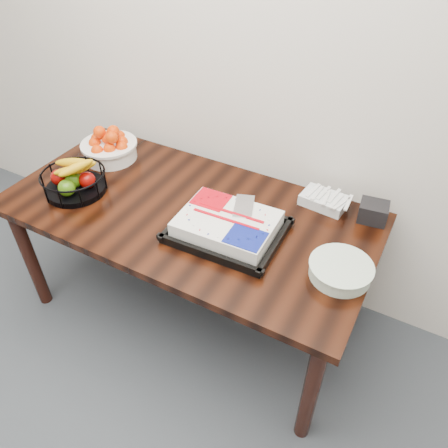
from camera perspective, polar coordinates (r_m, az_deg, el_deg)
The scene contains 7 objects.
table at distance 2.17m, azimuth -4.75°, elevation 0.16°, with size 1.80×0.90×0.75m.
cake_tray at distance 1.94m, azimuth 0.44°, elevation -0.28°, with size 0.50×0.40×0.10m.
tangerine_bowl at distance 2.53m, azimuth -14.81°, elevation 9.99°, with size 0.31×0.31×0.20m.
fruit_basket at distance 2.31m, azimuth -19.02°, elevation 5.49°, with size 0.32×0.32×0.17m.
plate_stack at distance 1.82m, azimuth 14.97°, elevation -5.86°, with size 0.26×0.26×0.06m.
fork_bag at distance 2.17m, azimuth 12.94°, elevation 3.08°, with size 0.23×0.16×0.06m.
napkin_box at distance 2.13m, azimuth 18.91°, elevation 1.51°, with size 0.13×0.11×0.09m, color black.
Camera 1 is at (0.96, 0.63, 2.05)m, focal length 35.00 mm.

